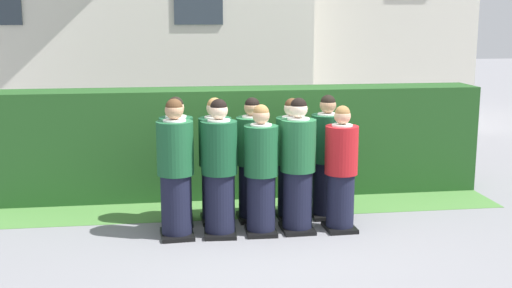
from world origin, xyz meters
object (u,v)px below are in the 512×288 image
Objects in this scene: student_front_row_3 at (298,168)px; student_rear_row_2 at (252,162)px; student_rear_row_3 at (291,162)px; student_front_row_0 at (176,172)px; student_front_row_1 at (219,171)px; student_rear_row_1 at (215,163)px; student_in_red_blazer at (341,172)px; student_rear_row_0 at (177,164)px; student_rear_row_4 at (327,160)px; student_front_row_2 at (261,173)px.

student_front_row_3 is 0.72m from student_rear_row_2.
student_front_row_0 is at bearing -160.27° from student_rear_row_3.
student_rear_row_2 is (-0.48, 0.53, -0.03)m from student_front_row_3.
student_rear_row_1 is at bearing 90.46° from student_front_row_1.
student_in_red_blazer is at bearing -0.66° from student_front_row_0.
student_front_row_1 is at bearing -89.54° from student_rear_row_1.
student_front_row_3 is 1.01× the size of student_rear_row_0.
student_front_row_1 is 1.03× the size of student_rear_row_1.
student_front_row_1 is at bearing -159.92° from student_rear_row_4.
student_front_row_1 is 1.02× the size of student_rear_row_0.
student_front_row_3 is (0.95, 0.02, -0.00)m from student_front_row_1.
student_rear_row_3 is (0.02, 0.52, -0.03)m from student_front_row_3.
student_rear_row_4 reaches higher than student_front_row_2.
student_rear_row_1 is 1.44m from student_rear_row_4.
student_rear_row_2 is 0.97m from student_rear_row_4.
student_front_row_2 is 0.75m from student_rear_row_1.
student_front_row_0 is at bearing -133.44° from student_rear_row_1.
student_rear_row_2 is (0.47, 0.55, -0.03)m from student_front_row_1.
student_rear_row_0 is at bearing 164.66° from student_in_red_blazer.
student_in_red_blazer is (1.48, -0.02, -0.05)m from student_front_row_1.
student_front_row_0 is 1.03× the size of student_rear_row_0.
student_rear_row_2 is (0.96, 0.02, -0.01)m from student_rear_row_0.
student_rear_row_4 reaches higher than student_rear_row_2.
student_front_row_2 is 1.00× the size of student_rear_row_3.
student_front_row_1 is 1.07× the size of student_in_red_blazer.
student_rear_row_1 reaches higher than student_in_red_blazer.
student_front_row_2 is 0.98m from student_in_red_blazer.
student_rear_row_2 is at bearing 178.82° from student_rear_row_4.
student_rear_row_4 is at bearing 46.20° from student_front_row_3.
student_front_row_2 is (1.01, -0.02, -0.04)m from student_front_row_0.
student_front_row_1 reaches higher than student_front_row_2.
student_rear_row_4 is (1.44, -0.02, 0.01)m from student_rear_row_1.
student_rear_row_1 is at bearing 2.51° from student_rear_row_0.
student_rear_row_1 is 0.99× the size of student_rear_row_4.
student_front_row_0 reaches higher than student_rear_row_3.
student_front_row_0 is 0.74m from student_rear_row_1.
student_rear_row_2 is 0.51m from student_rear_row_3.
student_front_row_3 is at bearing 1.08° from student_front_row_1.
student_rear_row_0 is (0.03, 0.52, -0.02)m from student_front_row_0.
student_front_row_3 reaches higher than student_in_red_blazer.
student_front_row_2 is at bearing 179.80° from student_in_red_blazer.
student_in_red_blazer is at bearing -3.69° from student_front_row_3.
student_rear_row_4 is (1.93, 0.00, -0.01)m from student_rear_row_0.
student_rear_row_1 is at bearing 159.28° from student_in_red_blazer.
student_front_row_3 is 1.04× the size of student_rear_row_3.
student_rear_row_0 is at bearing 160.65° from student_front_row_3.
student_rear_row_4 is at bearing 29.77° from student_front_row_2.
student_front_row_1 is 1.53m from student_rear_row_4.
student_rear_row_0 is at bearing 133.00° from student_front_row_1.
student_front_row_0 is 1.03× the size of student_rear_row_4.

